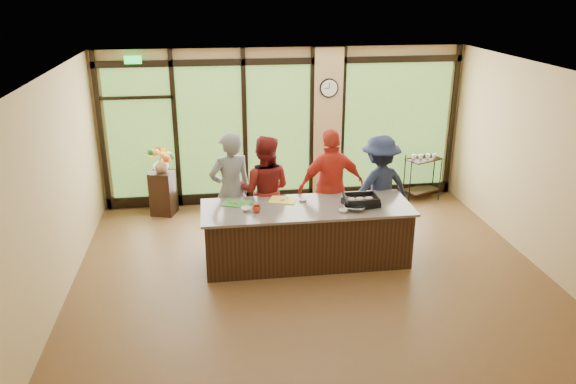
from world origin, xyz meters
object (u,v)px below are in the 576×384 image
object	(u,v)px
bar_cart	(423,172)
flower_stand	(163,193)
cook_right	(379,188)
roasting_pan	(361,203)
island_base	(307,235)
cook_left	(231,191)

from	to	relation	value
bar_cart	flower_stand	bearing A→B (deg)	156.85
cook_right	bar_cart	world-z (taller)	cook_right
roasting_pan	flower_stand	distance (m)	3.98
island_base	cook_right	world-z (taller)	cook_right
island_base	cook_right	distance (m)	1.60
flower_stand	bar_cart	bearing A→B (deg)	18.71
roasting_pan	bar_cart	size ratio (longest dim) A/B	0.53
roasting_pan	cook_left	bearing A→B (deg)	147.12
cook_left	bar_cart	size ratio (longest dim) A/B	2.10
island_base	flower_stand	xyz separation A→B (m)	(-2.33, 2.28, -0.03)
cook_left	roasting_pan	distance (m)	2.09
cook_left	bar_cart	xyz separation A→B (m)	(3.89, 1.70, -0.42)
cook_right	flower_stand	world-z (taller)	cook_right
flower_stand	island_base	bearing A→B (deg)	-26.92
roasting_pan	bar_cart	xyz separation A→B (m)	(1.95, 2.47, -0.41)
bar_cart	cook_right	bearing A→B (deg)	-154.77
cook_right	island_base	bearing A→B (deg)	12.31
cook_left	roasting_pan	size ratio (longest dim) A/B	3.94
cook_left	cook_right	world-z (taller)	cook_left
island_base	cook_left	world-z (taller)	cook_left
cook_left	cook_right	size ratio (longest dim) A/B	1.09
cook_right	bar_cart	bearing A→B (deg)	-146.28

